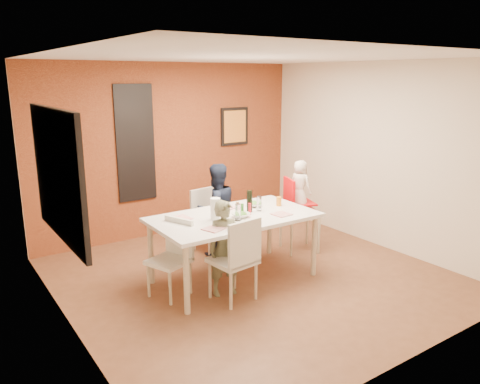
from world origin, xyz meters
TOP-DOWN VIEW (x-y plane):
  - ground at (0.00, 0.00)m, footprint 4.50×4.50m
  - ceiling at (0.00, 0.00)m, footprint 4.50×4.50m
  - wall_back at (0.00, 2.25)m, footprint 4.50×0.02m
  - wall_front at (0.00, -2.25)m, footprint 4.50×0.02m
  - wall_left at (-2.25, 0.00)m, footprint 0.02×4.50m
  - wall_right at (2.25, 0.00)m, footprint 0.02×4.50m
  - brick_accent_wall at (0.00, 2.23)m, footprint 4.50×0.02m
  - picture_window_frame at (-2.22, 0.20)m, footprint 0.05×1.70m
  - picture_window_pane at (-2.21, 0.20)m, footprint 0.02×1.55m
  - glassblock_strip at (-0.60, 2.21)m, footprint 0.55×0.03m
  - glassblock_surround at (-0.60, 2.21)m, footprint 0.60×0.03m
  - art_print_frame at (1.20, 2.21)m, footprint 0.54×0.03m
  - art_print_canvas at (1.20, 2.19)m, footprint 0.44×0.01m
  - dining_table at (-0.24, 0.08)m, footprint 2.00×1.13m
  - chair_near at (-0.54, -0.44)m, footprint 0.50×0.50m
  - chair_far at (0.03, 1.19)m, footprint 0.47×0.47m
  - chair_left at (-1.03, 0.15)m, footprint 0.53×0.53m
  - high_chair at (1.06, 0.40)m, footprint 0.57×0.57m
  - child_near at (-0.55, -0.19)m, footprint 0.45×0.34m
  - child_far at (0.04, 0.95)m, footprint 0.65×0.51m
  - toddler at (1.09, 0.38)m, footprint 0.29×0.38m
  - plate_near_left at (-0.72, -0.23)m, footprint 0.26×0.26m
  - plate_far_mid at (-0.14, 0.43)m, footprint 0.30×0.30m
  - plate_near_right at (0.27, -0.21)m, footprint 0.22×0.22m
  - plate_far_left at (-0.84, 0.33)m, footprint 0.26×0.26m
  - salad_bowl_a at (-0.20, -0.01)m, footprint 0.25×0.25m
  - salad_bowl_b at (0.21, 0.29)m, footprint 0.23×0.23m
  - wine_bottle at (0.02, 0.12)m, footprint 0.07×0.07m
  - wine_glass_a at (-0.31, -0.11)m, footprint 0.07×0.07m
  - wine_glass_b at (0.15, 0.09)m, footprint 0.07×0.07m
  - paper_towel_roll at (-0.51, 0.07)m, footprint 0.12×0.12m
  - condiment_red at (-0.05, 0.02)m, footprint 0.04×0.04m
  - condiment_green at (-0.13, 0.06)m, footprint 0.04×0.04m
  - condiment_brown at (-0.14, 0.14)m, footprint 0.04×0.04m
  - sippy_cup at (0.50, 0.12)m, footprint 0.07×0.07m

SIDE VIEW (x-z plane):
  - ground at x=0.00m, z-range 0.00..0.00m
  - chair_left at x=-1.03m, z-range 0.05..0.95m
  - chair_far at x=0.03m, z-range 0.05..0.95m
  - chair_near at x=-0.54m, z-range 0.06..1.04m
  - child_near at x=-0.55m, z-range 0.00..1.13m
  - high_chair at x=1.06m, z-range 0.11..1.19m
  - child_far at x=0.04m, z-range 0.00..1.31m
  - dining_table at x=-0.24m, z-range 0.34..1.17m
  - plate_near_right at x=0.27m, z-range 0.83..0.84m
  - plate_near_left at x=-0.72m, z-range 0.83..0.84m
  - plate_far_mid at x=-0.14m, z-range 0.83..0.84m
  - plate_far_left at x=-0.84m, z-range 0.83..0.84m
  - salad_bowl_b at x=0.21m, z-range 0.83..0.88m
  - salad_bowl_a at x=-0.20m, z-range 0.83..0.88m
  - sippy_cup at x=0.50m, z-range 0.83..0.95m
  - condiment_red at x=-0.05m, z-range 0.83..0.97m
  - condiment_green at x=-0.13m, z-range 0.83..0.97m
  - condiment_brown at x=-0.14m, z-range 0.83..0.97m
  - wine_glass_b at x=0.15m, z-range 0.83..1.02m
  - wine_glass_a at x=-0.31m, z-range 0.83..1.03m
  - paper_towel_roll at x=-0.51m, z-range 0.83..1.09m
  - wine_bottle at x=0.02m, z-range 0.83..1.10m
  - toddler at x=1.09m, z-range 0.64..1.34m
  - wall_back at x=0.00m, z-range 0.00..2.70m
  - wall_front at x=0.00m, z-range 0.00..2.70m
  - wall_left at x=-2.25m, z-range 0.00..2.70m
  - wall_right at x=2.25m, z-range 0.00..2.70m
  - brick_accent_wall at x=0.00m, z-range 0.00..2.70m
  - glassblock_strip at x=-0.60m, z-range 0.65..2.35m
  - glassblock_surround at x=-0.60m, z-range 0.62..2.38m
  - picture_window_frame at x=-2.22m, z-range 0.90..2.20m
  - picture_window_pane at x=-2.21m, z-range 0.98..2.12m
  - art_print_frame at x=1.20m, z-range 1.33..1.97m
  - art_print_canvas at x=1.20m, z-range 1.38..1.92m
  - ceiling at x=0.00m, z-range 2.69..2.71m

